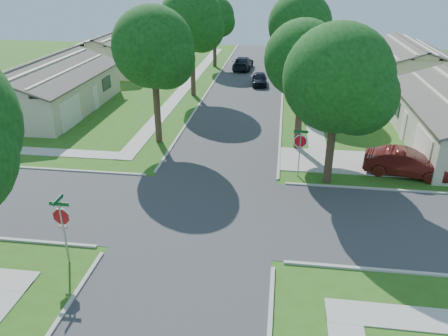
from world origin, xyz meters
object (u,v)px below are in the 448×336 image
car_curb_east (260,79)px  tree_w_near (154,51)px  house_nw_far (118,54)px  car_driveway (406,163)px  tree_e_near (304,63)px  tree_w_far (215,18)px  tree_e_mid (300,27)px  stop_sign_sw (62,219)px  tree_w_mid (192,23)px  house_nw_near (46,92)px  tree_e_far (298,15)px  house_ne_far (405,67)px  stop_sign_ne (300,143)px  car_curb_west (243,63)px  tree_ne_corner (339,83)px

car_curb_east → tree_w_near: bearing=-113.5°
house_nw_far → car_driveway: 37.54m
tree_e_near → tree_w_far: (-9.40, 25.00, -0.14)m
tree_e_mid → house_nw_far: bearing=152.1°
stop_sign_sw → tree_w_near: tree_w_near is taller
tree_e_near → tree_w_mid: tree_w_mid is taller
house_nw_far → car_curb_east: size_ratio=3.68×
house_nw_near → car_driveway: 28.36m
stop_sign_sw → car_driveway: (15.49, 10.40, -1.27)m
tree_w_near → house_nw_near: size_ratio=0.66×
car_curb_east → tree_e_near: bearing=-82.1°
tree_e_mid → car_curb_east: (-3.56, 4.64, -5.62)m
tree_w_far → car_driveway: tree_w_far is taller
tree_e_mid → tree_e_far: size_ratio=1.06×
stop_sign_sw → house_ne_far: 39.55m
stop_sign_ne → house_nw_near: 23.12m
stop_sign_sw → house_nw_near: house_nw_near is taller
stop_sign_sw → stop_sign_ne: (9.40, 9.40, 0.00)m
house_nw_near → car_curb_west: 23.23m
car_driveway → car_curb_east: 22.14m
tree_e_mid → tree_w_far: tree_e_mid is taller
house_nw_near → house_ne_far: bearing=23.6°
tree_e_far → house_nw_near: (-20.75, -19.01, -4.46)m
tree_w_near → tree_ne_corner: tree_w_near is taller
car_driveway → car_curb_east: bearing=38.0°
house_ne_far → stop_sign_ne: bearing=-114.9°
car_curb_east → house_nw_near: bearing=-152.4°
tree_w_near → tree_w_mid: size_ratio=0.94×
tree_w_near → car_curb_east: size_ratio=2.43×
tree_w_mid → house_nw_far: 16.56m
tree_e_far → tree_e_mid: bearing=-90.0°
tree_e_far → tree_w_near: bearing=-110.6°
house_ne_far → house_nw_near: 34.91m
tree_e_mid → house_nw_near: 22.12m
tree_e_near → tree_w_far: size_ratio=1.03×
tree_w_far → tree_e_near: bearing=-69.4°
tree_e_mid → house_nw_near: size_ratio=0.68×
stop_sign_ne → car_curb_east: bearing=99.5°
tree_w_far → tree_w_near: bearing=-90.0°
house_ne_far → house_nw_far: size_ratio=1.00×
tree_ne_corner → tree_e_mid: bearing=95.4°
house_ne_far → tree_e_far: bearing=156.0°
house_ne_far → house_nw_near: bearing=-156.4°
house_nw_far → car_curb_west: 14.84m
stop_sign_sw → tree_ne_corner: (11.06, 8.91, 3.56)m
tree_e_mid → tree_ne_corner: (1.60, -16.80, -0.66)m
house_ne_far → house_nw_far: same height
tree_e_far → car_curb_east: 10.54m
tree_e_mid → tree_w_far: (-9.41, 13.00, -0.75)m
house_nw_near → house_nw_far: bearing=90.0°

